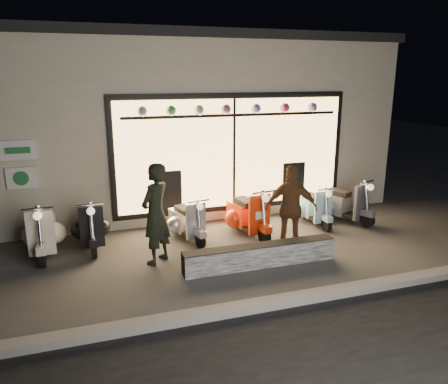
# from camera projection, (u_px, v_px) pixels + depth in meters

# --- Properties ---
(ground) EXTENTS (40.00, 40.00, 0.00)m
(ground) POSITION_uv_depth(u_px,v_px,m) (227.00, 255.00, 8.15)
(ground) COLOR #383533
(ground) RESTS_ON ground
(kerb) EXTENTS (40.00, 0.25, 0.12)m
(kerb) POSITION_uv_depth(u_px,v_px,m) (272.00, 303.00, 6.30)
(kerb) COLOR slate
(kerb) RESTS_ON ground
(shop_building) EXTENTS (10.20, 6.23, 4.20)m
(shop_building) POSITION_uv_depth(u_px,v_px,m) (171.00, 117.00, 12.18)
(shop_building) COLOR beige
(shop_building) RESTS_ON ground
(graffiti_barrier) EXTENTS (2.77, 0.28, 0.40)m
(graffiti_barrier) POSITION_uv_depth(u_px,v_px,m) (260.00, 255.00, 7.62)
(graffiti_barrier) COLOR black
(graffiti_barrier) RESTS_ON ground
(scooter_silver) EXTENTS (0.58, 1.27, 0.90)m
(scooter_silver) POSITION_uv_depth(u_px,v_px,m) (185.00, 221.00, 8.93)
(scooter_silver) COLOR black
(scooter_silver) RESTS_ON ground
(scooter_red) EXTENTS (0.60, 1.45, 1.03)m
(scooter_red) POSITION_uv_depth(u_px,v_px,m) (246.00, 214.00, 9.19)
(scooter_red) COLOR black
(scooter_red) RESTS_ON ground
(scooter_black) EXTENTS (0.44, 1.36, 0.98)m
(scooter_black) POSITION_uv_depth(u_px,v_px,m) (91.00, 226.00, 8.54)
(scooter_black) COLOR black
(scooter_black) RESTS_ON ground
(scooter_cream) EXTENTS (0.46, 1.42, 1.02)m
(scooter_cream) POSITION_uv_depth(u_px,v_px,m) (43.00, 231.00, 8.19)
(scooter_cream) COLOR black
(scooter_cream) RESTS_ON ground
(scooter_blue) EXTENTS (0.40, 1.24, 0.90)m
(scooter_blue) POSITION_uv_depth(u_px,v_px,m) (312.00, 207.00, 9.88)
(scooter_blue) COLOR black
(scooter_blue) RESTS_ON ground
(scooter_grey) EXTENTS (0.82, 1.34, 0.98)m
(scooter_grey) POSITION_uv_depth(u_px,v_px,m) (340.00, 203.00, 10.03)
(scooter_grey) COLOR black
(scooter_grey) RESTS_ON ground
(man) EXTENTS (0.77, 0.77, 1.81)m
(man) POSITION_uv_depth(u_px,v_px,m) (156.00, 214.00, 7.61)
(man) COLOR black
(man) RESTS_ON ground
(woman) EXTENTS (1.04, 0.76, 1.65)m
(woman) POSITION_uv_depth(u_px,v_px,m) (291.00, 208.00, 8.20)
(woman) COLOR brown
(woman) RESTS_ON ground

